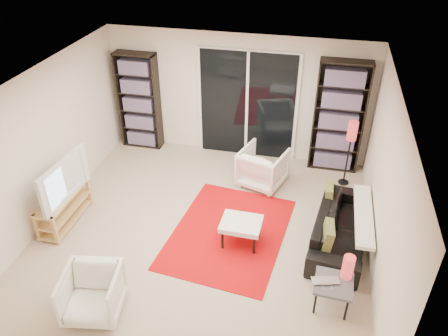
{
  "coord_description": "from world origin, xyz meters",
  "views": [
    {
      "loc": [
        1.5,
        -5.05,
        4.54
      ],
      "look_at": [
        0.25,
        0.3,
        1.0
      ],
      "focal_mm": 35.0,
      "sensor_mm": 36.0,
      "label": 1
    }
  ],
  "objects_px": {
    "bookshelf_left": "(139,101)",
    "ottoman": "(241,225)",
    "armchair_front": "(92,294)",
    "sofa": "(342,227)",
    "bookshelf_right": "(339,117)",
    "tv_stand": "(64,208)",
    "floor_lamp": "(351,138)",
    "side_table": "(334,285)",
    "armchair_back": "(263,167)"
  },
  "relations": [
    {
      "from": "floor_lamp",
      "to": "armchair_front",
      "type": "bearing_deg",
      "value": -129.97
    },
    {
      "from": "bookshelf_left",
      "to": "ottoman",
      "type": "relative_size",
      "value": 3.23
    },
    {
      "from": "armchair_front",
      "to": "floor_lamp",
      "type": "height_order",
      "value": "floor_lamp"
    },
    {
      "from": "armchair_back",
      "to": "ottoman",
      "type": "distance_m",
      "value": 1.63
    },
    {
      "from": "bookshelf_right",
      "to": "armchair_front",
      "type": "height_order",
      "value": "bookshelf_right"
    },
    {
      "from": "bookshelf_right",
      "to": "floor_lamp",
      "type": "relative_size",
      "value": 1.69
    },
    {
      "from": "ottoman",
      "to": "side_table",
      "type": "bearing_deg",
      "value": -33.3
    },
    {
      "from": "armchair_front",
      "to": "floor_lamp",
      "type": "xyz_separation_m",
      "value": [
        3.06,
        3.65,
        0.61
      ]
    },
    {
      "from": "sofa",
      "to": "bookshelf_left",
      "type": "bearing_deg",
      "value": 69.43
    },
    {
      "from": "armchair_front",
      "to": "sofa",
      "type": "bearing_deg",
      "value": 24.08
    },
    {
      "from": "bookshelf_left",
      "to": "tv_stand",
      "type": "relative_size",
      "value": 1.73
    },
    {
      "from": "ottoman",
      "to": "side_table",
      "type": "height_order",
      "value": "same"
    },
    {
      "from": "sofa",
      "to": "bookshelf_right",
      "type": "bearing_deg",
      "value": 12.02
    },
    {
      "from": "side_table",
      "to": "floor_lamp",
      "type": "bearing_deg",
      "value": 86.81
    },
    {
      "from": "armchair_back",
      "to": "side_table",
      "type": "distance_m",
      "value": 2.83
    },
    {
      "from": "tv_stand",
      "to": "side_table",
      "type": "distance_m",
      "value": 4.25
    },
    {
      "from": "sofa",
      "to": "floor_lamp",
      "type": "relative_size",
      "value": 1.51
    },
    {
      "from": "side_table",
      "to": "floor_lamp",
      "type": "relative_size",
      "value": 0.4
    },
    {
      "from": "bookshelf_right",
      "to": "bookshelf_left",
      "type": "bearing_deg",
      "value": 180.0
    },
    {
      "from": "armchair_back",
      "to": "sofa",
      "type": "bearing_deg",
      "value": 154.84
    },
    {
      "from": "bookshelf_right",
      "to": "ottoman",
      "type": "height_order",
      "value": "bookshelf_right"
    },
    {
      "from": "tv_stand",
      "to": "armchair_front",
      "type": "distance_m",
      "value": 2.0
    },
    {
      "from": "tv_stand",
      "to": "sofa",
      "type": "height_order",
      "value": "sofa"
    },
    {
      "from": "tv_stand",
      "to": "ottoman",
      "type": "distance_m",
      "value": 2.84
    },
    {
      "from": "armchair_front",
      "to": "floor_lamp",
      "type": "distance_m",
      "value": 4.8
    },
    {
      "from": "bookshelf_left",
      "to": "side_table",
      "type": "relative_size",
      "value": 3.91
    },
    {
      "from": "bookshelf_left",
      "to": "side_table",
      "type": "height_order",
      "value": "bookshelf_left"
    },
    {
      "from": "armchair_front",
      "to": "ottoman",
      "type": "bearing_deg",
      "value": 37.26
    },
    {
      "from": "bookshelf_left",
      "to": "armchair_front",
      "type": "relative_size",
      "value": 2.77
    },
    {
      "from": "bookshelf_left",
      "to": "ottoman",
      "type": "xyz_separation_m",
      "value": [
        2.57,
        -2.49,
        -0.63
      ]
    },
    {
      "from": "bookshelf_left",
      "to": "side_table",
      "type": "bearing_deg",
      "value": -40.77
    },
    {
      "from": "sofa",
      "to": "armchair_back",
      "type": "bearing_deg",
      "value": 55.0
    },
    {
      "from": "tv_stand",
      "to": "ottoman",
      "type": "height_order",
      "value": "tv_stand"
    },
    {
      "from": "bookshelf_right",
      "to": "armchair_back",
      "type": "distance_m",
      "value": 1.65
    },
    {
      "from": "tv_stand",
      "to": "armchair_front",
      "type": "height_order",
      "value": "armchair_front"
    },
    {
      "from": "floor_lamp",
      "to": "ottoman",
      "type": "bearing_deg",
      "value": -127.45
    },
    {
      "from": "bookshelf_left",
      "to": "floor_lamp",
      "type": "distance_m",
      "value": 4.11
    },
    {
      "from": "tv_stand",
      "to": "bookshelf_left",
      "type": "bearing_deg",
      "value": 84.27
    },
    {
      "from": "bookshelf_right",
      "to": "tv_stand",
      "type": "relative_size",
      "value": 1.87
    },
    {
      "from": "sofa",
      "to": "armchair_front",
      "type": "xyz_separation_m",
      "value": [
        -3.0,
        -2.03,
        0.05
      ]
    },
    {
      "from": "armchair_front",
      "to": "ottoman",
      "type": "relative_size",
      "value": 1.16
    },
    {
      "from": "side_table",
      "to": "armchair_back",
      "type": "bearing_deg",
      "value": 117.12
    },
    {
      "from": "sofa",
      "to": "armchair_front",
      "type": "bearing_deg",
      "value": 131.45
    },
    {
      "from": "sofa",
      "to": "armchair_back",
      "type": "xyz_separation_m",
      "value": [
        -1.39,
        1.27,
        0.07
      ]
    },
    {
      "from": "armchair_back",
      "to": "side_table",
      "type": "relative_size",
      "value": 1.54
    },
    {
      "from": "tv_stand",
      "to": "sofa",
      "type": "bearing_deg",
      "value": 6.61
    },
    {
      "from": "sofa",
      "to": "side_table",
      "type": "relative_size",
      "value": 3.76
    },
    {
      "from": "armchair_back",
      "to": "side_table",
      "type": "height_order",
      "value": "armchair_back"
    },
    {
      "from": "bookshelf_left",
      "to": "sofa",
      "type": "height_order",
      "value": "bookshelf_left"
    },
    {
      "from": "armchair_front",
      "to": "armchair_back",
      "type": "bearing_deg",
      "value": 53.99
    }
  ]
}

